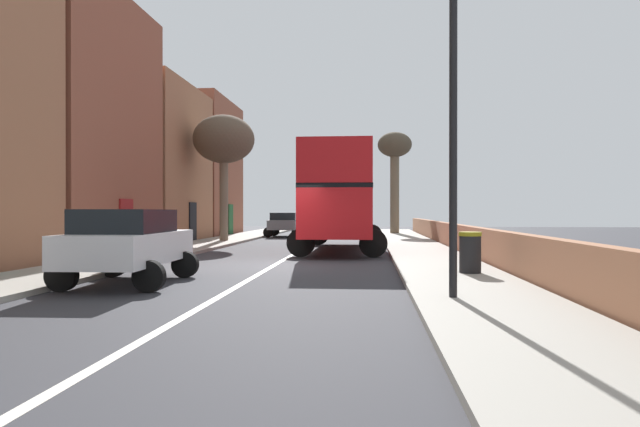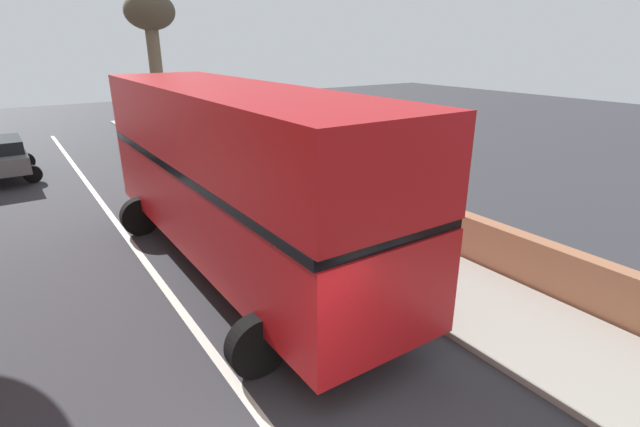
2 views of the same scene
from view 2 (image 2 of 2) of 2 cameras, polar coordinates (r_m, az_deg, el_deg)
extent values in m
cube|color=#9E998E|center=(8.95, 30.96, -15.81)|extent=(2.60, 60.00, 0.12)
cube|color=red|center=(10.37, -10.17, 1.01)|extent=(2.52, 10.10, 1.70)
cube|color=black|center=(10.11, -10.49, 5.99)|extent=(2.54, 10.00, 0.16)
cube|color=red|center=(9.94, -10.80, 10.63)|extent=(2.52, 10.10, 1.50)
cube|color=black|center=(14.93, -18.29, 6.52)|extent=(2.20, 0.06, 1.19)
cylinder|color=black|center=(13.45, -20.99, -0.31)|extent=(1.00, 0.30, 1.00)
cylinder|color=black|center=(14.17, -10.98, 1.70)|extent=(1.00, 0.30, 1.00)
cylinder|color=black|center=(7.57, -7.58, -15.55)|extent=(1.00, 0.30, 1.00)
cylinder|color=black|center=(8.79, 7.67, -10.05)|extent=(1.00, 0.30, 1.00)
cube|color=slate|center=(21.37, -34.36, 5.53)|extent=(1.79, 4.02, 0.60)
cylinder|color=black|center=(22.69, -32.07, 5.44)|extent=(0.64, 0.23, 0.64)
cylinder|color=black|center=(20.28, -31.52, 4.11)|extent=(0.64, 0.23, 0.64)
cylinder|color=brown|center=(25.45, -19.09, 14.70)|extent=(0.62, 0.62, 5.65)
ellipsoid|color=#4C4233|center=(25.41, -19.99, 22.09)|extent=(2.36, 2.36, 1.72)
camera|label=1|loc=(14.97, 120.28, -23.71)|focal=30.74mm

